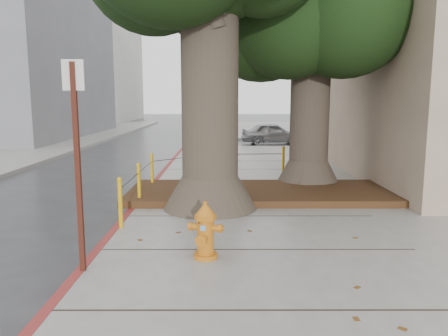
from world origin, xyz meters
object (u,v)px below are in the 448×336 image
object	(u,v)px
signpost	(77,155)
car_red	(398,133)
car_dark	(35,134)
car_silver	(273,133)
fire_hydrant	(205,231)

from	to	relation	value
signpost	car_red	size ratio (longest dim) A/B	0.72
signpost	car_dark	distance (m)	20.15
car_silver	car_dark	bearing A→B (deg)	87.54
signpost	car_silver	world-z (taller)	signpost
car_silver	car_red	distance (m)	6.80
car_silver	car_red	xyz separation A→B (m)	(6.75, -0.85, 0.05)
fire_hydrant	car_dark	distance (m)	20.46
car_silver	car_dark	world-z (taller)	car_dark
car_dark	car_red	bearing A→B (deg)	-4.19
fire_hydrant	car_dark	size ratio (longest dim) A/B	0.20
signpost	car_silver	xyz separation A→B (m)	(4.72, 18.92, -1.16)
car_dark	car_silver	bearing A→B (deg)	-0.78
car_silver	car_red	bearing A→B (deg)	-102.46
fire_hydrant	car_red	world-z (taller)	car_red
car_silver	car_red	world-z (taller)	car_red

